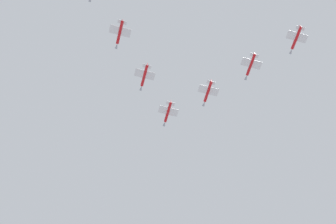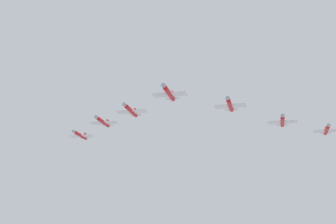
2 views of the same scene
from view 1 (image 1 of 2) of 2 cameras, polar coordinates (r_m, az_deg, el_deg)
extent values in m
cylinder|color=red|center=(197.51, 0.00, 0.00)|extent=(9.36, 4.34, 1.17)
cone|color=#9EA3AD|center=(199.98, -0.44, -1.46)|extent=(2.37, 1.76, 1.11)
cube|color=white|center=(197.24, 0.04, 0.13)|extent=(6.07, 9.12, 0.19)
cube|color=white|center=(195.82, 0.32, 1.07)|extent=(2.62, 3.89, 0.19)
cube|color=red|center=(196.73, 0.31, 1.16)|extent=(1.65, 0.74, 1.91)
cylinder|color=red|center=(191.18, -2.94, 4.55)|extent=(9.36, 4.34, 1.17)
cone|color=#9EA3AD|center=(193.32, -3.35, 2.99)|extent=(2.37, 1.76, 1.11)
cube|color=white|center=(190.94, -2.90, 4.69)|extent=(6.07, 9.12, 0.19)
cube|color=white|center=(189.74, -2.64, 5.69)|extent=(2.62, 3.89, 0.19)
cube|color=red|center=(190.66, -2.63, 5.77)|extent=(1.65, 0.74, 1.91)
cylinder|color=red|center=(194.35, 5.00, 2.55)|extent=(9.36, 4.34, 1.17)
cone|color=#9EA3AD|center=(196.46, 4.49, 1.04)|extent=(2.37, 1.76, 1.11)
cube|color=white|center=(194.12, 5.04, 2.69)|extent=(6.07, 9.12, 0.19)
cube|color=white|center=(192.93, 5.36, 3.65)|extent=(2.62, 3.89, 0.19)
cube|color=red|center=(193.84, 5.33, 3.74)|extent=(1.65, 0.74, 1.91)
cylinder|color=red|center=(184.81, -6.00, 9.81)|extent=(9.36, 4.34, 1.17)
cone|color=#9EA3AD|center=(186.54, -6.39, 8.14)|extent=(2.37, 1.76, 1.11)
cube|color=white|center=(184.61, -5.96, 9.96)|extent=(6.07, 9.12, 0.19)
cube|color=white|center=(183.68, -5.71, 11.03)|extent=(2.62, 3.89, 0.19)
cube|color=red|center=(184.62, -5.69, 11.08)|extent=(1.65, 0.74, 1.91)
cylinder|color=red|center=(193.81, 10.26, 5.81)|extent=(9.36, 4.34, 1.17)
cone|color=#9EA3AD|center=(195.46, 9.69, 4.26)|extent=(2.37, 1.76, 1.11)
cube|color=white|center=(193.62, 10.31, 5.94)|extent=(6.07, 9.12, 0.19)
cube|color=white|center=(192.73, 10.67, 6.93)|extent=(2.62, 3.89, 0.19)
cube|color=red|center=(193.64, 10.61, 7.00)|extent=(1.65, 0.74, 1.91)
cylinder|color=red|center=(194.03, 15.66, 8.84)|extent=(9.36, 4.34, 1.17)
cone|color=#9EA3AD|center=(195.21, 15.03, 7.28)|extent=(2.37, 1.76, 1.11)
cube|color=white|center=(193.88, 15.72, 8.98)|extent=(6.07, 9.12, 0.19)
cube|color=white|center=(193.29, 16.11, 9.97)|extent=(2.62, 3.89, 0.19)
cube|color=red|center=(194.19, 16.03, 10.02)|extent=(1.65, 0.74, 1.91)
camera|label=2|loc=(241.75, -14.36, -27.01)|focal=52.71mm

